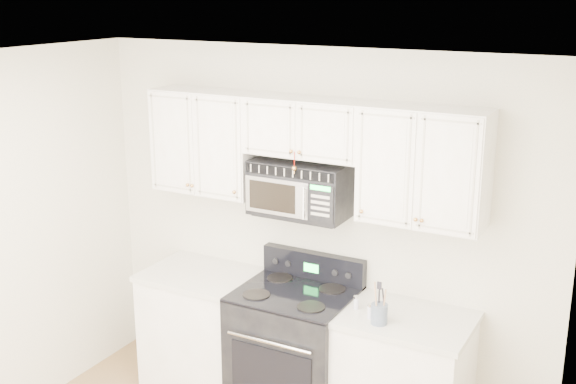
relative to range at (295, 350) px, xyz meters
The scene contains 9 objects.
room 1.63m from the range, 89.79° to the right, with size 3.51×3.51×2.61m.
base_cabinet_left 0.80m from the range, behind, with size 0.86×0.65×0.92m.
base_cabinet_right 0.81m from the range, ahead, with size 0.86×0.65×0.92m.
range is the anchor object (origin of this frame).
upper_cabinets 1.46m from the range, 88.25° to the left, with size 2.44×0.37×0.75m.
microwave 1.17m from the range, 106.52° to the left, with size 0.69×0.39×0.38m.
utensil_crock 0.87m from the range, 12.83° to the right, with size 0.11×0.11×0.29m.
shaker_salt 0.67m from the range, ahead, with size 0.04×0.04×0.09m.
shaker_pepper 0.78m from the range, 10.27° to the right, with size 0.04×0.04×0.10m.
Camera 1 is at (2.14, -2.70, 2.98)m, focal length 45.00 mm.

